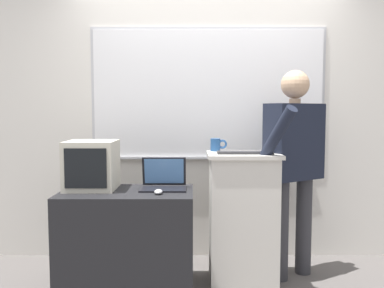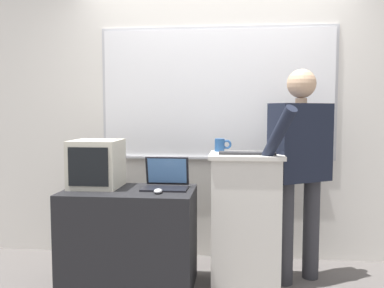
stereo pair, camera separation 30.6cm
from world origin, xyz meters
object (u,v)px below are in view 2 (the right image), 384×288
(person_presenter, at_px, (300,158))
(laptop, at_px, (166,179))
(lectern_podium, at_px, (245,220))
(computer_mouse_by_laptop, at_px, (158,191))
(side_desk, at_px, (130,238))
(coffee_mug, at_px, (221,145))
(wireless_keyboard, at_px, (247,153))
(crt_monitor, at_px, (97,164))

(person_presenter, height_order, laptop, person_presenter)
(lectern_podium, bearing_deg, computer_mouse_by_laptop, -159.88)
(side_desk, bearing_deg, person_presenter, 10.34)
(lectern_podium, distance_m, coffee_mug, 0.62)
(side_desk, xyz_separation_m, coffee_mug, (0.69, 0.28, 0.71))
(person_presenter, xyz_separation_m, wireless_keyboard, (-0.42, -0.17, 0.06))
(lectern_podium, bearing_deg, coffee_mug, 142.27)
(laptop, distance_m, wireless_keyboard, 0.66)
(crt_monitor, distance_m, coffee_mug, 1.00)
(lectern_podium, xyz_separation_m, computer_mouse_by_laptop, (-0.64, -0.24, 0.26))
(crt_monitor, bearing_deg, person_presenter, 5.78)
(coffee_mug, bearing_deg, wireless_keyboard, -45.71)
(lectern_podium, height_order, laptop, lectern_podium)
(laptop, height_order, computer_mouse_by_laptop, laptop)
(lectern_podium, distance_m, crt_monitor, 1.25)
(lectern_podium, bearing_deg, side_desk, -172.20)
(person_presenter, height_order, wireless_keyboard, person_presenter)
(lectern_podium, bearing_deg, person_presenter, 15.51)
(side_desk, bearing_deg, wireless_keyboard, 4.18)
(laptop, bearing_deg, coffee_mug, 23.45)
(laptop, height_order, wireless_keyboard, wireless_keyboard)
(side_desk, height_order, laptop, laptop)
(side_desk, distance_m, wireless_keyboard, 1.12)
(side_desk, relative_size, person_presenter, 0.59)
(person_presenter, bearing_deg, crt_monitor, 154.71)
(lectern_podium, xyz_separation_m, wireless_keyboard, (0.01, -0.06, 0.53))
(laptop, xyz_separation_m, computer_mouse_by_laptop, (-0.02, -0.21, -0.05))
(person_presenter, relative_size, wireless_keyboard, 3.99)
(side_desk, height_order, coffee_mug, coffee_mug)
(laptop, xyz_separation_m, coffee_mug, (0.42, 0.18, 0.26))
(computer_mouse_by_laptop, xyz_separation_m, coffee_mug, (0.44, 0.39, 0.31))
(person_presenter, bearing_deg, computer_mouse_by_laptop, 167.25)
(side_desk, relative_size, computer_mouse_by_laptop, 9.93)
(side_desk, distance_m, crt_monitor, 0.64)
(person_presenter, distance_m, computer_mouse_by_laptop, 1.14)
(person_presenter, xyz_separation_m, coffee_mug, (-0.62, 0.04, 0.10))
(side_desk, distance_m, computer_mouse_by_laptop, 0.48)
(lectern_podium, bearing_deg, crt_monitor, -177.87)
(wireless_keyboard, relative_size, computer_mouse_by_laptop, 4.22)
(side_desk, distance_m, coffee_mug, 1.02)
(laptop, bearing_deg, lectern_podium, 2.38)
(coffee_mug, bearing_deg, lectern_podium, -37.73)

